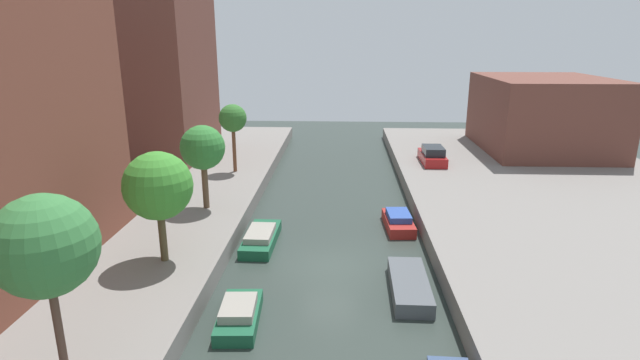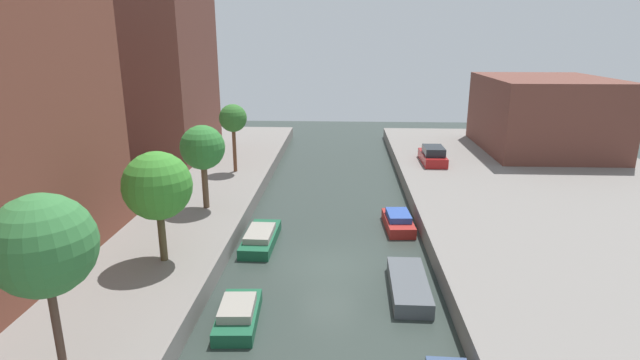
% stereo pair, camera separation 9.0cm
% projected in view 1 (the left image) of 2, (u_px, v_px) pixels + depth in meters
% --- Properties ---
extents(ground_plane, '(84.00, 84.00, 0.00)m').
position_uv_depth(ground_plane, '(330.00, 266.00, 24.08)').
color(ground_plane, '#2D3833').
extents(quay_left, '(20.00, 64.00, 1.00)m').
position_uv_depth(quay_left, '(28.00, 251.00, 24.59)').
color(quay_left, gray).
rests_on(quay_left, ground_plane).
extents(apartment_tower_far, '(10.00, 10.95, 20.62)m').
position_uv_depth(apartment_tower_far, '(137.00, 28.00, 39.55)').
color(apartment_tower_far, brown).
rests_on(apartment_tower_far, quay_left).
extents(low_block_right, '(10.00, 12.32, 6.32)m').
position_uv_depth(low_block_right, '(542.00, 114.00, 43.24)').
color(low_block_right, brown).
rests_on(low_block_right, quay_right).
extents(street_tree_1, '(2.85, 2.85, 5.78)m').
position_uv_depth(street_tree_1, '(45.00, 246.00, 13.30)').
color(street_tree_1, brown).
rests_on(street_tree_1, quay_left).
extents(street_tree_2, '(3.01, 3.01, 5.01)m').
position_uv_depth(street_tree_2, '(158.00, 186.00, 21.45)').
color(street_tree_2, '#4E432A').
rests_on(street_tree_2, quay_left).
extents(street_tree_3, '(2.55, 2.55, 4.90)m').
position_uv_depth(street_tree_3, '(203.00, 148.00, 28.26)').
color(street_tree_3, brown).
rests_on(street_tree_3, quay_left).
extents(street_tree_4, '(2.01, 2.01, 5.01)m').
position_uv_depth(street_tree_4, '(233.00, 119.00, 35.91)').
color(street_tree_4, brown).
rests_on(street_tree_4, quay_left).
extents(parked_car, '(1.73, 4.24, 1.36)m').
position_uv_depth(parked_car, '(432.00, 156.00, 39.34)').
color(parked_car, maroon).
rests_on(parked_car, quay_right).
extents(moored_boat_left_2, '(1.68, 3.47, 0.88)m').
position_uv_depth(moored_boat_left_2, '(239.00, 314.00, 19.21)').
color(moored_boat_left_2, '#195638').
rests_on(moored_boat_left_2, ground_plane).
extents(moored_boat_left_3, '(1.67, 4.47, 0.87)m').
position_uv_depth(moored_boat_left_3, '(261.00, 238.00, 26.49)').
color(moored_boat_left_3, '#195638').
rests_on(moored_boat_left_3, ground_plane).
extents(moored_boat_right_2, '(1.64, 4.41, 0.65)m').
position_uv_depth(moored_boat_right_2, '(409.00, 286.00, 21.52)').
color(moored_boat_right_2, '#4C5156').
rests_on(moored_boat_right_2, ground_plane).
extents(moored_boat_right_3, '(1.67, 3.63, 0.95)m').
position_uv_depth(moored_boat_right_3, '(398.00, 221.00, 28.72)').
color(moored_boat_right_3, maroon).
rests_on(moored_boat_right_3, ground_plane).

